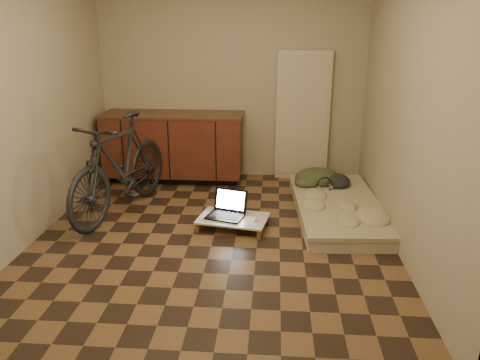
# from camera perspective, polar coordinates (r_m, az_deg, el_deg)

# --- Properties ---
(room_shell) EXTENTS (3.50, 4.00, 2.60)m
(room_shell) POSITION_cam_1_polar(r_m,az_deg,el_deg) (4.35, -3.46, 8.89)
(room_shell) COLOR brown
(room_shell) RESTS_ON ground
(cabinets) EXTENTS (1.84, 0.62, 0.91)m
(cabinets) POSITION_cam_1_polar(r_m,az_deg,el_deg) (6.30, -8.06, 4.08)
(cabinets) COLOR black
(cabinets) RESTS_ON ground
(appliance_panel) EXTENTS (0.70, 0.10, 1.70)m
(appliance_panel) POSITION_cam_1_polar(r_m,az_deg,el_deg) (6.32, 7.64, 7.70)
(appliance_panel) COLOR beige
(appliance_panel) RESTS_ON ground
(bicycle) EXTENTS (1.03, 1.94, 1.21)m
(bicycle) POSITION_cam_1_polar(r_m,az_deg,el_deg) (5.26, -14.45, 2.27)
(bicycle) COLOR black
(bicycle) RESTS_ON ground
(futon) EXTENTS (1.02, 1.94, 0.16)m
(futon) POSITION_cam_1_polar(r_m,az_deg,el_deg) (5.31, 11.79, -3.33)
(futon) COLOR #BEB598
(futon) RESTS_ON ground
(clothing_pile) EXTENTS (0.63, 0.54, 0.24)m
(clothing_pile) POSITION_cam_1_polar(r_m,az_deg,el_deg) (5.82, 10.05, 0.83)
(clothing_pile) COLOR #343D23
(clothing_pile) RESTS_ON futon
(headphones) EXTENTS (0.28, 0.27, 0.15)m
(headphones) POSITION_cam_1_polar(r_m,az_deg,el_deg) (5.56, 10.27, -0.55)
(headphones) COLOR black
(headphones) RESTS_ON futon
(lap_desk) EXTENTS (0.77, 0.58, 0.12)m
(lap_desk) POSITION_cam_1_polar(r_m,az_deg,el_deg) (4.87, -0.85, -4.73)
(lap_desk) COLOR brown
(lap_desk) RESTS_ON ground
(laptop) EXTENTS (0.44, 0.42, 0.25)m
(laptop) POSITION_cam_1_polar(r_m,az_deg,el_deg) (4.90, -1.60, -3.76)
(laptop) COLOR black
(laptop) RESTS_ON lap_desk
(mouse) EXTENTS (0.06, 0.09, 0.03)m
(mouse) POSITION_cam_1_polar(r_m,az_deg,el_deg) (4.79, 1.89, -4.76)
(mouse) COLOR silver
(mouse) RESTS_ON lap_desk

